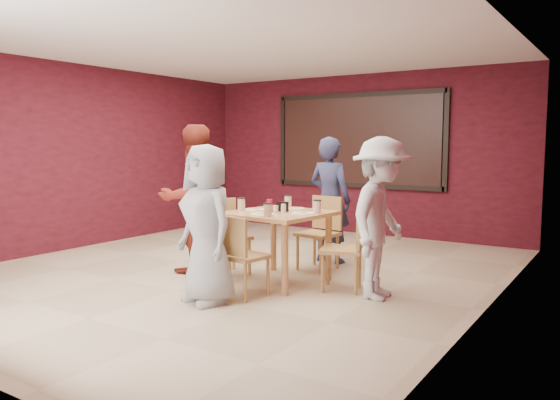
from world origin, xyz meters
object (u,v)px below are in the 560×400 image
Objects in this scene: diner_front at (207,224)px; chair_front at (240,252)px; chair_back at (321,228)px; chair_right at (349,244)px; diner_right at (381,218)px; dining_table at (279,221)px; chair_left at (226,232)px; diner_left at (193,199)px; diner_back at (330,200)px.

chair_front is at bearing 79.38° from diner_front.
chair_back is at bearing 87.99° from chair_front.
diner_right is at bearing -12.32° from chair_right.
dining_table is 1.22× the size of chair_back.
chair_back reaches higher than chair_left.
dining_table is at bearing -95.74° from chair_back.
diner_right is at bearing 0.58° from chair_left.
chair_right reaches higher than chair_front.
diner_right is at bearing 0.83° from dining_table.
chair_left is (-0.87, -0.86, -0.00)m from chair_back.
chair_right is at bearing 73.25° from diner_right.
chair_right is 0.50× the size of diner_left.
diner_right reaches higher than chair_front.
chair_back is 1.02× the size of chair_right.
diner_back is (0.77, 1.27, 0.32)m from chair_left.
chair_front is 0.48m from diner_front.
chair_front is 0.51× the size of diner_right.
diner_front is (0.64, -1.08, 0.28)m from chair_left.
chair_back is at bearing 101.82° from diner_front.
diner_back is at bearing 40.62° from diner_right.
diner_left is at bearing 89.41° from diner_right.
chair_front is 0.93× the size of chair_back.
diner_front is at bearing 92.51° from diner_back.
chair_back is 1.07m from chair_right.
chair_back reaches higher than chair_front.
chair_right is at bearing 118.95° from diner_left.
diner_back is at bearing 91.09° from chair_front.
chair_right is 0.52m from diner_right.
dining_table is 0.67× the size of diner_right.
chair_front is 1.12m from chair_left.
chair_front is (0.03, -0.77, -0.23)m from dining_table.
diner_front is at bearing -97.71° from dining_table.
diner_front is at bearing -96.84° from chair_back.
diner_right is (1.25, -1.25, -0.01)m from diner_back.
chair_left is 1.28m from diner_front.
chair_left is at bearing 64.55° from diner_back.
diner_back is (0.14, 2.35, 0.05)m from diner_front.
chair_back is 1.98m from diner_front.
diner_front is at bearing 123.92° from diner_right.
diner_back is at bearing 162.42° from diner_left.
chair_front is 0.51× the size of diner_back.
diner_front is 0.87× the size of diner_left.
chair_right is 1.57m from diner_front.
diner_front is (-0.15, -1.08, 0.08)m from dining_table.
dining_table is at bearing 118.92° from diner_left.
diner_right reaches higher than dining_table.
diner_back reaches higher than chair_front.
chair_front is 1.49m from diner_right.
chair_left is at bearing 86.15° from diner_right.
diner_right is at bearing 57.02° from diner_front.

